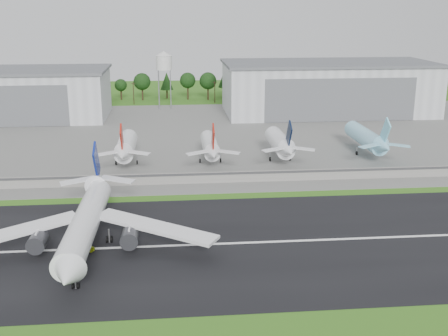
{
  "coord_description": "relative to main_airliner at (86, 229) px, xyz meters",
  "views": [
    {
      "loc": [
        -1.74,
        -105.06,
        51.02
      ],
      "look_at": [
        11.96,
        40.0,
        9.0
      ],
      "focal_mm": 45.0,
      "sensor_mm": 36.0,
      "label": 1
    }
  ],
  "objects": [
    {
      "name": "treeline",
      "position": [
        20.85,
        205.44,
        -4.89
      ],
      "size": [
        320.0,
        16.0,
        22.0
      ],
      "primitive_type": null,
      "color": "black",
      "rests_on": "ground"
    },
    {
      "name": "blast_fence",
      "position": [
        20.85,
        45.42,
        -3.09
      ],
      "size": [
        240.0,
        0.61,
        3.5
      ],
      "color": "gray",
      "rests_on": "ground"
    },
    {
      "name": "utility_poles",
      "position": [
        20.85,
        190.44,
        -4.89
      ],
      "size": [
        230.0,
        3.0,
        12.0
      ],
      "primitive_type": null,
      "color": "black",
      "rests_on": "ground"
    },
    {
      "name": "ground",
      "position": [
        20.85,
        -9.56,
        -4.89
      ],
      "size": [
        600.0,
        600.0,
        0.0
      ],
      "primitive_type": "plane",
      "color": "#276117",
      "rests_on": "ground"
    },
    {
      "name": "parked_jet_red_b",
      "position": [
        31.73,
        66.96,
        1.06
      ],
      "size": [
        7.36,
        31.29,
        16.45
      ],
      "color": "white",
      "rests_on": "ground"
    },
    {
      "name": "parked_jet_red_a",
      "position": [
        3.62,
        67.03,
        1.49
      ],
      "size": [
        7.36,
        31.29,
        16.91
      ],
      "color": "white",
      "rests_on": "ground"
    },
    {
      "name": "apron",
      "position": [
        20.85,
        110.44,
        -4.84
      ],
      "size": [
        320.0,
        150.0,
        0.1
      ],
      "primitive_type": "cube",
      "color": "slate",
      "rests_on": "ground"
    },
    {
      "name": "runway_centerline",
      "position": [
        20.85,
        0.44,
        -4.78
      ],
      "size": [
        220.0,
        1.0,
        0.02
      ],
      "primitive_type": "cube",
      "color": "white",
      "rests_on": "runway"
    },
    {
      "name": "main_airliner",
      "position": [
        0.0,
        0.0,
        0.0
      ],
      "size": [
        57.28,
        59.09,
        18.17
      ],
      "rotation": [
        0.0,
        0.0,
        3.12
      ],
      "color": "white",
      "rests_on": "runway"
    },
    {
      "name": "parked_jet_skyblue",
      "position": [
        87.88,
        72.02,
        1.4
      ],
      "size": [
        7.36,
        37.29,
        16.86
      ],
      "color": "#8ED9F6",
      "rests_on": "ground"
    },
    {
      "name": "parked_jet_navy",
      "position": [
        55.73,
        67.03,
        1.52
      ],
      "size": [
        7.36,
        31.29,
        16.93
      ],
      "color": "white",
      "rests_on": "ground"
    },
    {
      "name": "hangar_west",
      "position": [
        -59.15,
        155.35,
        6.74
      ],
      "size": [
        97.0,
        44.0,
        23.2
      ],
      "color": "silver",
      "rests_on": "ground"
    },
    {
      "name": "runway",
      "position": [
        20.85,
        0.44,
        -4.84
      ],
      "size": [
        320.0,
        60.0,
        0.1
      ],
      "primitive_type": "cube",
      "color": "black",
      "rests_on": "ground"
    },
    {
      "name": "hangar_east",
      "position": [
        95.85,
        155.35,
        7.73
      ],
      "size": [
        102.0,
        47.0,
        25.2
      ],
      "color": "silver",
      "rests_on": "ground"
    },
    {
      "name": "ground_vehicle",
      "position": [
        -0.66,
        -1.27,
        -4.1
      ],
      "size": [
        5.52,
        4.08,
        1.39
      ],
      "primitive_type": "imported",
      "rotation": [
        0.0,
        0.0,
        1.97
      ],
      "color": "#AFC316",
      "rests_on": "runway"
    },
    {
      "name": "water_tower",
      "position": [
        15.85,
        175.44,
        19.66
      ],
      "size": [
        8.4,
        8.4,
        29.4
      ],
      "color": "#99999E",
      "rests_on": "ground"
    }
  ]
}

